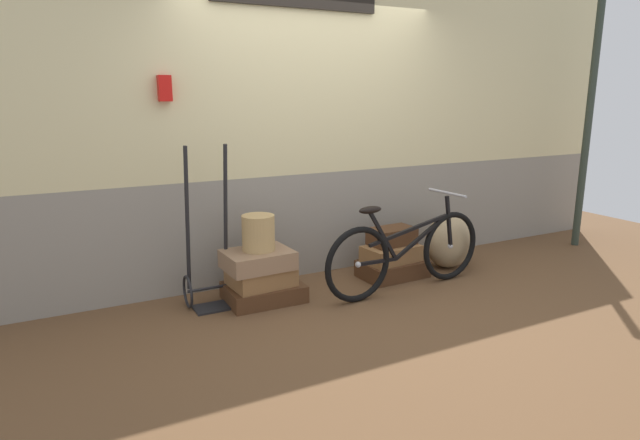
% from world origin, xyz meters
% --- Properties ---
extents(ground, '(9.72, 5.20, 0.06)m').
position_xyz_m(ground, '(0.00, 0.00, -0.03)').
color(ground, brown).
extents(station_building, '(7.72, 0.74, 2.96)m').
position_xyz_m(station_building, '(0.01, 0.85, 1.48)').
color(station_building, gray).
rests_on(station_building, ground).
extents(suitcase_0, '(0.64, 0.48, 0.14)m').
position_xyz_m(suitcase_0, '(-0.68, 0.31, 0.07)').
color(suitcase_0, '#4C2D19').
rests_on(suitcase_0, ground).
extents(suitcase_1, '(0.53, 0.43, 0.15)m').
position_xyz_m(suitcase_1, '(-0.70, 0.31, 0.22)').
color(suitcase_1, olive).
rests_on(suitcase_1, suitcase_0).
extents(suitcase_2, '(0.56, 0.44, 0.15)m').
position_xyz_m(suitcase_2, '(-0.73, 0.30, 0.37)').
color(suitcase_2, '#937051').
rests_on(suitcase_2, suitcase_1).
extents(suitcase_3, '(0.63, 0.42, 0.16)m').
position_xyz_m(suitcase_3, '(0.63, 0.31, 0.08)').
color(suitcase_3, '#4C2D19').
rests_on(suitcase_3, ground).
extents(suitcase_4, '(0.55, 0.38, 0.15)m').
position_xyz_m(suitcase_4, '(0.61, 0.30, 0.23)').
color(suitcase_4, olive).
rests_on(suitcase_4, suitcase_3).
extents(suitcase_5, '(0.44, 0.28, 0.16)m').
position_xyz_m(suitcase_5, '(0.64, 0.35, 0.39)').
color(suitcase_5, '#4C2D19').
rests_on(suitcase_5, suitcase_4).
extents(wicker_basket, '(0.27, 0.27, 0.29)m').
position_xyz_m(wicker_basket, '(-0.71, 0.32, 0.59)').
color(wicker_basket, tan).
rests_on(wicker_basket, suitcase_2).
extents(luggage_trolley, '(0.39, 0.36, 1.32)m').
position_xyz_m(luggage_trolley, '(-1.10, 0.43, 0.32)').
color(luggage_trolley, black).
rests_on(luggage_trolley, ground).
extents(burlap_sack, '(0.49, 0.41, 0.53)m').
position_xyz_m(burlap_sack, '(1.29, 0.29, 0.27)').
color(burlap_sack, tan).
rests_on(burlap_sack, ground).
extents(bicycle, '(1.70, 0.46, 0.85)m').
position_xyz_m(bicycle, '(0.52, -0.04, 0.35)').
color(bicycle, black).
rests_on(bicycle, ground).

